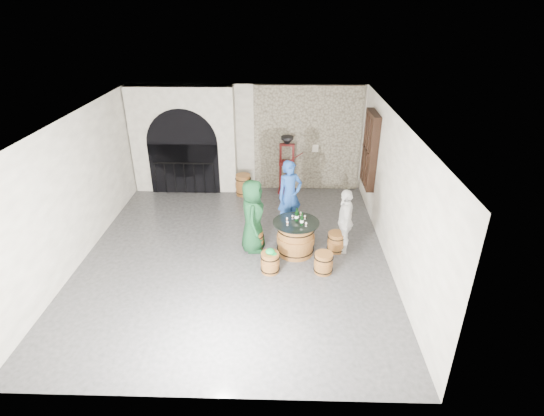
{
  "coord_description": "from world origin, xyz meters",
  "views": [
    {
      "loc": [
        1.1,
        -8.42,
        5.45
      ],
      "look_at": [
        0.84,
        0.37,
        1.05
      ],
      "focal_mm": 28.0,
      "sensor_mm": 36.0,
      "label": 1
    }
  ],
  "objects_px": {
    "barrel_stool_left": "(255,240)",
    "corking_press": "(287,160)",
    "barrel_stool_far": "(291,224)",
    "person_green": "(253,216)",
    "barrel_table": "(296,238)",
    "wine_bottle_left": "(296,216)",
    "wine_bottle_center": "(302,220)",
    "person_white": "(345,221)",
    "barrel_stool_near_left": "(270,262)",
    "barrel_stool_right": "(336,242)",
    "barrel_stool_near_right": "(323,263)",
    "wine_bottle_right": "(297,215)",
    "person_blue": "(290,196)",
    "side_barrel": "(243,185)"
  },
  "relations": [
    {
      "from": "person_green",
      "to": "person_blue",
      "type": "relative_size",
      "value": 0.97
    },
    {
      "from": "corking_press",
      "to": "barrel_table",
      "type": "bearing_deg",
      "value": -81.85
    },
    {
      "from": "barrel_stool_near_left",
      "to": "barrel_stool_right",
      "type": "bearing_deg",
      "value": 30.59
    },
    {
      "from": "barrel_stool_near_right",
      "to": "wine_bottle_left",
      "type": "height_order",
      "value": "wine_bottle_left"
    },
    {
      "from": "person_green",
      "to": "barrel_stool_near_left",
      "type": "bearing_deg",
      "value": -155.98
    },
    {
      "from": "barrel_stool_far",
      "to": "wine_bottle_center",
      "type": "height_order",
      "value": "wine_bottle_center"
    },
    {
      "from": "barrel_stool_right",
      "to": "corking_press",
      "type": "bearing_deg",
      "value": 109.26
    },
    {
      "from": "barrel_table",
      "to": "person_green",
      "type": "relative_size",
      "value": 0.6
    },
    {
      "from": "person_blue",
      "to": "wine_bottle_left",
      "type": "bearing_deg",
      "value": -110.87
    },
    {
      "from": "barrel_table",
      "to": "person_white",
      "type": "distance_m",
      "value": 1.21
    },
    {
      "from": "barrel_stool_far",
      "to": "person_green",
      "type": "height_order",
      "value": "person_green"
    },
    {
      "from": "person_blue",
      "to": "side_barrel",
      "type": "relative_size",
      "value": 2.85
    },
    {
      "from": "barrel_stool_left",
      "to": "barrel_stool_near_right",
      "type": "bearing_deg",
      "value": -30.24
    },
    {
      "from": "barrel_table",
      "to": "wine_bottle_center",
      "type": "bearing_deg",
      "value": -48.35
    },
    {
      "from": "barrel_stool_left",
      "to": "corking_press",
      "type": "xyz_separation_m",
      "value": [
        0.75,
        3.34,
        0.8
      ]
    },
    {
      "from": "barrel_stool_near_right",
      "to": "side_barrel",
      "type": "height_order",
      "value": "side_barrel"
    },
    {
      "from": "person_white",
      "to": "wine_bottle_center",
      "type": "height_order",
      "value": "person_white"
    },
    {
      "from": "person_blue",
      "to": "person_green",
      "type": "bearing_deg",
      "value": -156.15
    },
    {
      "from": "wine_bottle_left",
      "to": "barrel_stool_near_left",
      "type": "bearing_deg",
      "value": -124.08
    },
    {
      "from": "barrel_stool_near_right",
      "to": "person_blue",
      "type": "xyz_separation_m",
      "value": [
        -0.73,
        2.0,
        0.68
      ]
    },
    {
      "from": "barrel_stool_far",
      "to": "wine_bottle_left",
      "type": "relative_size",
      "value": 1.47
    },
    {
      "from": "side_barrel",
      "to": "barrel_stool_near_right",
      "type": "bearing_deg",
      "value": -62.32
    },
    {
      "from": "barrel_table",
      "to": "wine_bottle_left",
      "type": "height_order",
      "value": "wine_bottle_left"
    },
    {
      "from": "wine_bottle_left",
      "to": "wine_bottle_center",
      "type": "height_order",
      "value": "same"
    },
    {
      "from": "barrel_stool_left",
      "to": "person_blue",
      "type": "bearing_deg",
      "value": 53.1
    },
    {
      "from": "person_white",
      "to": "person_green",
      "type": "bearing_deg",
      "value": -84.33
    },
    {
      "from": "barrel_stool_left",
      "to": "corking_press",
      "type": "height_order",
      "value": "corking_press"
    },
    {
      "from": "wine_bottle_right",
      "to": "barrel_table",
      "type": "bearing_deg",
      "value": -103.51
    },
    {
      "from": "barrel_stool_near_right",
      "to": "barrel_stool_right",
      "type": "bearing_deg",
      "value": 67.47
    },
    {
      "from": "barrel_stool_left",
      "to": "corking_press",
      "type": "bearing_deg",
      "value": 77.29
    },
    {
      "from": "barrel_table",
      "to": "barrel_stool_near_left",
      "type": "relative_size",
      "value": 2.25
    },
    {
      "from": "barrel_stool_near_left",
      "to": "wine_bottle_left",
      "type": "relative_size",
      "value": 1.47
    },
    {
      "from": "person_blue",
      "to": "side_barrel",
      "type": "height_order",
      "value": "person_blue"
    },
    {
      "from": "person_blue",
      "to": "wine_bottle_center",
      "type": "xyz_separation_m",
      "value": [
        0.26,
        -1.37,
        0.03
      ]
    },
    {
      "from": "barrel_stool_left",
      "to": "barrel_stool_far",
      "type": "bearing_deg",
      "value": 44.09
    },
    {
      "from": "barrel_stool_right",
      "to": "wine_bottle_right",
      "type": "height_order",
      "value": "wine_bottle_right"
    },
    {
      "from": "barrel_table",
      "to": "wine_bottle_left",
      "type": "relative_size",
      "value": 3.3
    },
    {
      "from": "barrel_stool_left",
      "to": "person_white",
      "type": "relative_size",
      "value": 0.3
    },
    {
      "from": "wine_bottle_left",
      "to": "corking_press",
      "type": "xyz_separation_m",
      "value": [
        -0.21,
        3.41,
        0.09
      ]
    },
    {
      "from": "person_green",
      "to": "corking_press",
      "type": "height_order",
      "value": "corking_press"
    },
    {
      "from": "barrel_stool_right",
      "to": "person_blue",
      "type": "distance_m",
      "value": 1.71
    },
    {
      "from": "wine_bottle_center",
      "to": "wine_bottle_left",
      "type": "bearing_deg",
      "value": 120.21
    },
    {
      "from": "barrel_table",
      "to": "wine_bottle_right",
      "type": "bearing_deg",
      "value": 76.49
    },
    {
      "from": "barrel_stool_near_right",
      "to": "corking_press",
      "type": "xyz_separation_m",
      "value": [
        -0.8,
        4.24,
        0.8
      ]
    },
    {
      "from": "barrel_stool_far",
      "to": "barrel_stool_near_right",
      "type": "distance_m",
      "value": 1.87
    },
    {
      "from": "person_white",
      "to": "wine_bottle_center",
      "type": "xyz_separation_m",
      "value": [
        -1.01,
        -0.28,
        0.16
      ]
    },
    {
      "from": "barrel_stool_right",
      "to": "barrel_stool_far",
      "type": "bearing_deg",
      "value": 141.8
    },
    {
      "from": "barrel_stool_left",
      "to": "wine_bottle_left",
      "type": "xyz_separation_m",
      "value": [
        0.96,
        -0.07,
        0.72
      ]
    },
    {
      "from": "wine_bottle_left",
      "to": "barrel_stool_left",
      "type": "bearing_deg",
      "value": 175.76
    },
    {
      "from": "barrel_stool_near_right",
      "to": "wine_bottle_right",
      "type": "bearing_deg",
      "value": 123.87
    }
  ]
}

